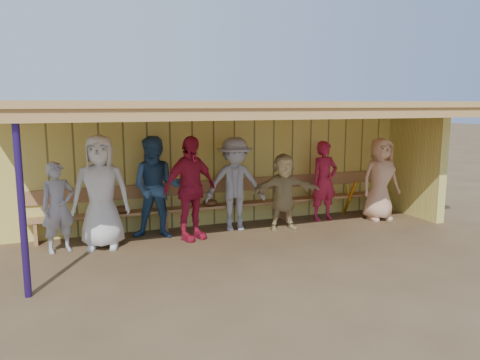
% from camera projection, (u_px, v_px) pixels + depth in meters
% --- Properties ---
extents(ground, '(90.00, 90.00, 0.00)m').
position_uv_depth(ground, '(247.00, 239.00, 8.60)').
color(ground, brown).
rests_on(ground, ground).
extents(player_a, '(0.64, 0.51, 1.52)m').
position_uv_depth(player_a, '(58.00, 207.00, 7.76)').
color(player_a, '#98969E').
rests_on(player_a, ground).
extents(player_b, '(1.06, 0.79, 1.96)m').
position_uv_depth(player_b, '(101.00, 192.00, 7.94)').
color(player_b, silver).
rests_on(player_b, ground).
extents(player_c, '(1.10, 0.98, 1.89)m').
position_uv_depth(player_c, '(156.00, 188.00, 8.57)').
color(player_c, '#2F5683').
rests_on(player_c, ground).
extents(player_d, '(1.20, 0.85, 1.90)m').
position_uv_depth(player_d, '(190.00, 188.00, 8.45)').
color(player_d, '#BB1E3C').
rests_on(player_d, ground).
extents(player_e, '(1.29, 0.89, 1.83)m').
position_uv_depth(player_e, '(235.00, 184.00, 9.10)').
color(player_e, '#9899A0').
rests_on(player_e, ground).
extents(player_f, '(1.43, 0.57, 1.51)m').
position_uv_depth(player_f, '(284.00, 191.00, 9.20)').
color(player_f, tan).
rests_on(player_f, ground).
extents(player_g, '(0.64, 0.45, 1.69)m').
position_uv_depth(player_g, '(324.00, 181.00, 9.90)').
color(player_g, '#AB1B38').
rests_on(player_g, ground).
extents(player_h, '(0.89, 0.61, 1.76)m').
position_uv_depth(player_h, '(380.00, 179.00, 9.92)').
color(player_h, tan).
rests_on(player_h, ground).
extents(dugout_structure, '(8.80, 3.20, 2.50)m').
position_uv_depth(dugout_structure, '(252.00, 144.00, 9.09)').
color(dugout_structure, '#E7D462').
rests_on(dugout_structure, ground).
extents(bench, '(7.60, 0.34, 0.93)m').
position_uv_depth(bench, '(227.00, 200.00, 9.54)').
color(bench, '#B47E4D').
rests_on(bench, ground).
extents(dugout_equipment, '(6.23, 0.62, 0.80)m').
position_uv_depth(dugout_equipment, '(190.00, 206.00, 9.14)').
color(dugout_equipment, orange).
rests_on(dugout_equipment, ground).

